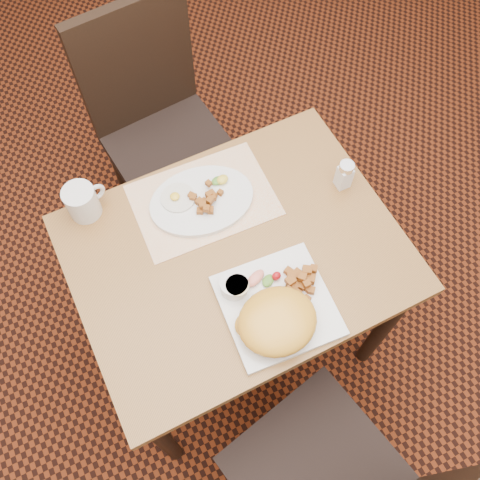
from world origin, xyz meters
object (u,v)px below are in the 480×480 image
plate_oval (202,201)px  coffee_mug (83,202)px  table (237,268)px  plate_square (277,306)px  salt_shaker (344,175)px  chair_far (158,121)px

plate_oval → coffee_mug: bearing=158.2°
table → coffee_mug: bearing=136.6°
plate_square → salt_shaker: 0.44m
plate_oval → coffee_mug: (-0.31, 0.12, 0.04)m
chair_far → plate_square: (-0.00, -0.89, 0.22)m
chair_far → coffee_mug: chair_far is taller
plate_oval → salt_shaker: bearing=-17.9°
plate_square → plate_oval: bearing=96.5°
table → salt_shaker: salt_shaker is taller
plate_square → plate_oval: (-0.04, 0.38, 0.00)m
plate_square → table: bearing=96.9°
salt_shaker → coffee_mug: 0.75m
chair_far → plate_square: chair_far is taller
coffee_mug → salt_shaker: bearing=-19.6°
table → salt_shaker: bearing=8.8°
coffee_mug → plate_oval: bearing=-21.8°
salt_shaker → table: bearing=-171.2°
plate_square → chair_far: bearing=89.9°
plate_square → coffee_mug: 0.61m
plate_square → plate_oval: size_ratio=0.92×
table → plate_square: size_ratio=3.21×
table → plate_oval: 0.22m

